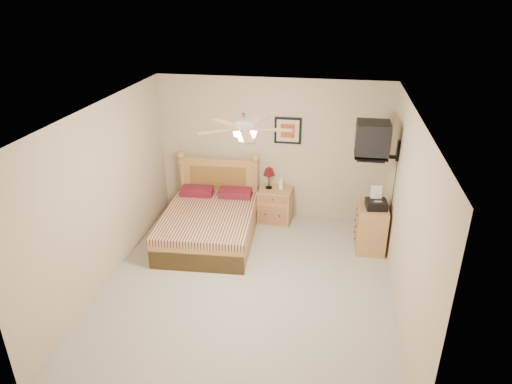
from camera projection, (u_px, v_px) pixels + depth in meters
floor at (248, 285)px, 6.45m from camera, size 4.50×4.50×0.00m
ceiling at (247, 112)px, 5.41m from camera, size 4.00×4.50×0.04m
wall_back at (272, 150)px, 7.95m from camera, size 4.00×0.04×2.50m
wall_front at (198, 321)px, 3.92m from camera, size 4.00×0.04×2.50m
wall_left at (105, 195)px, 6.25m from camera, size 0.04×4.50×2.50m
wall_right at (407, 219)px, 5.62m from camera, size 0.04×4.50×2.50m
bed at (208, 207)px, 7.34m from camera, size 1.54×1.96×1.21m
nightstand at (275, 205)px, 8.10m from camera, size 0.59×0.46×0.61m
table_lamp at (269, 178)px, 7.96m from camera, size 0.22×0.22×0.38m
lotion_bottle at (281, 184)px, 7.94m from camera, size 0.11×0.11×0.22m
framed_picture at (288, 131)px, 7.73m from camera, size 0.46×0.04×0.46m
dresser at (371, 227)px, 7.23m from camera, size 0.45×0.65×0.76m
fax_machine at (377, 198)px, 6.92m from camera, size 0.34×0.36×0.32m
magazine_lower at (369, 199)px, 7.25m from camera, size 0.24×0.28×0.02m
magazine_upper at (369, 198)px, 7.25m from camera, size 0.25×0.31×0.02m
wall_tv at (383, 141)px, 6.63m from camera, size 0.56×0.46×0.58m
ceiling_fan at (244, 128)px, 5.29m from camera, size 1.14×1.14×0.28m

